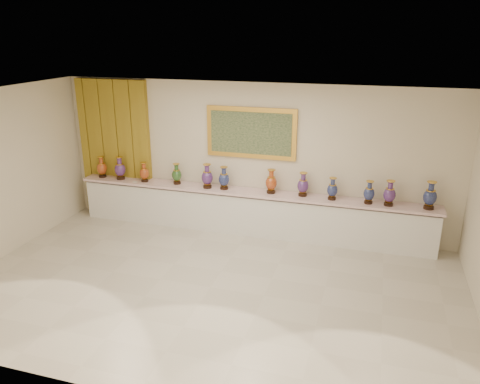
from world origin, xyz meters
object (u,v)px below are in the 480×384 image
Objects in this scene: counter at (249,212)px; vase_1 at (120,169)px; vase_0 at (102,168)px; vase_2 at (144,173)px.

counter is 2.92m from vase_1.
counter is at bearing 0.47° from vase_0.
counter is 17.40× the size of vase_2.
vase_0 is 1.09× the size of vase_2.
vase_0 is 0.46m from vase_1.
vase_0 reaches higher than vase_2.
counter is 3.36m from vase_0.
vase_1 is at bearing -179.05° from counter.
counter is at bearing 0.95° from vase_1.
vase_0 is 0.93× the size of vase_1.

